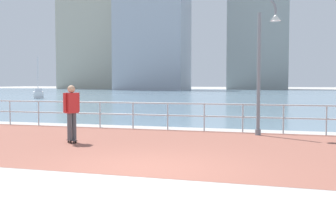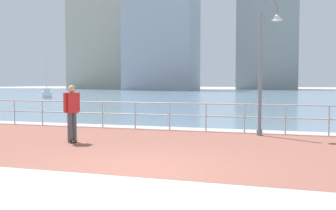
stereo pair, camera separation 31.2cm
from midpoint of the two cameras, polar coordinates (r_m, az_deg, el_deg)
ground at (r=47.65m, az=12.49°, el=1.07°), size 220.00×220.00×0.00m
brick_paving at (r=11.03m, az=0.96°, el=-6.04°), size 28.00×7.29×0.01m
harbor_water at (r=59.25m, az=13.15°, el=1.48°), size 180.00×88.00×0.00m
waterfront_railing at (r=14.47m, az=4.67°, el=-0.97°), size 25.25×0.06×1.04m
lamppost at (r=13.55m, az=13.13°, el=6.65°), size 0.80×0.43×4.71m
skateboarder at (r=11.93m, az=-14.55°, el=-0.48°), size 0.41×0.53×1.71m
sailboat_red at (r=47.62m, az=-18.51°, el=1.52°), size 2.84×3.38×4.79m
tower_brick at (r=94.94m, az=-2.33°, el=11.21°), size 16.45×10.69×31.37m
tower_beige at (r=119.08m, az=-10.23°, el=13.08°), size 17.64×17.00×45.92m
tower_steel at (r=107.04m, az=12.96°, el=9.82°), size 14.94×14.37×29.86m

